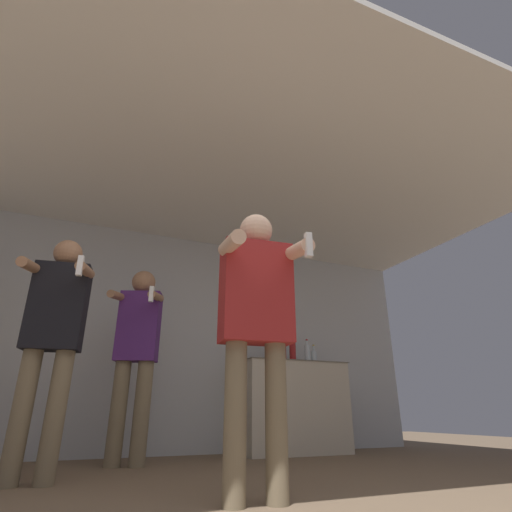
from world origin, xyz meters
TOP-DOWN VIEW (x-y plane):
  - wall_back at (0.00, 3.34)m, footprint 7.00×0.06m
  - ceiling_slab at (0.00, 1.66)m, footprint 7.00×3.83m
  - counter at (1.60, 2.99)m, footprint 1.28×0.67m
  - bottle_red_label at (1.28, 2.90)m, footprint 0.07×0.07m
  - bottle_short_whiskey at (1.48, 2.90)m, footprint 0.07×0.07m
  - bottle_dark_rum at (1.60, 2.90)m, footprint 0.08×0.08m
  - bottle_amber_bourbon at (1.81, 2.90)m, footprint 0.07×0.07m
  - bottle_clear_vodka at (1.90, 2.90)m, footprint 0.07×0.07m
  - person_woman_foreground at (0.18, 0.66)m, footprint 0.52×0.51m
  - person_man_side at (-0.95, 1.74)m, footprint 0.49×0.56m
  - person_spectator_back at (-0.27, 2.50)m, footprint 0.56×0.63m

SIDE VIEW (x-z plane):
  - counter at x=1.60m, z-range 0.00..1.00m
  - person_woman_foreground at x=0.18m, z-range 0.16..1.79m
  - person_man_side at x=-0.95m, z-range 0.14..1.83m
  - person_spectator_back at x=-0.27m, z-range 0.12..1.89m
  - bottle_clear_vodka at x=1.90m, z-range 0.97..1.20m
  - bottle_amber_bourbon at x=1.81m, z-range 0.98..1.26m
  - bottle_short_whiskey at x=1.48m, z-range 0.98..1.27m
  - bottle_red_label at x=1.28m, z-range 0.96..1.28m
  - bottle_dark_rum at x=1.60m, z-range 0.96..1.30m
  - wall_back at x=0.00m, z-range 0.00..2.55m
  - ceiling_slab at x=0.00m, z-range 2.55..2.60m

